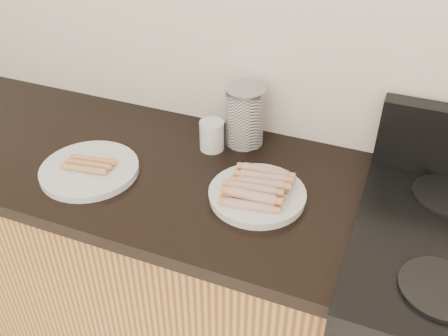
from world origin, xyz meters
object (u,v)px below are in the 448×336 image
at_px(main_plate, 257,196).
at_px(side_plate, 90,170).
at_px(mug, 212,135).
at_px(canister, 245,116).

distance_m(main_plate, side_plate, 0.49).
bearing_deg(mug, main_plate, -40.67).
height_order(side_plate, canister, canister).
bearing_deg(mug, canister, 42.09).
xyz_separation_m(main_plate, side_plate, (-0.48, -0.07, 0.00)).
height_order(main_plate, canister, canister).
xyz_separation_m(main_plate, canister, (-0.13, 0.25, 0.08)).
bearing_deg(main_plate, side_plate, -171.72).
relative_size(main_plate, side_plate, 0.92).
xyz_separation_m(main_plate, mug, (-0.21, 0.18, 0.04)).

